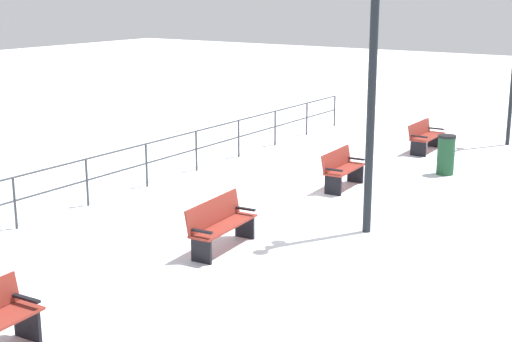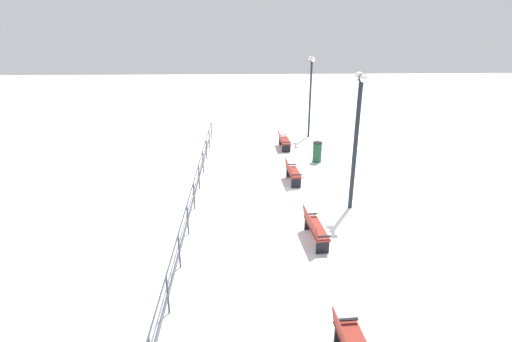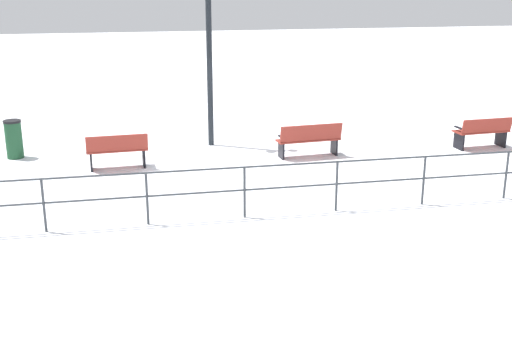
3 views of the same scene
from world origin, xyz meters
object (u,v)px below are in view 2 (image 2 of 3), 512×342
at_px(lamppost_far, 311,84).
at_px(trash_bin, 317,152).
at_px(lamppost_middle, 357,125).
at_px(bench_fourth, 283,140).
at_px(bench_second, 314,227).
at_px(bench_third, 292,172).

relative_size(lamppost_far, trash_bin, 4.63).
height_order(lamppost_middle, lamppost_far, lamppost_middle).
xyz_separation_m(bench_fourth, trash_bin, (1.43, -2.28, 0.06)).
xyz_separation_m(lamppost_middle, lamppost_far, (0.00, 9.74, -0.01)).
distance_m(bench_fourth, trash_bin, 2.69).
distance_m(lamppost_middle, lamppost_far, 9.74).
bearing_deg(bench_fourth, bench_second, -91.49).
bearing_deg(trash_bin, bench_fourth, 122.18).
relative_size(bench_second, trash_bin, 1.71).
xyz_separation_m(bench_fourth, lamppost_far, (1.74, 2.26, 2.69)).
xyz_separation_m(bench_second, bench_third, (-0.10, 4.91, -0.01)).
bearing_deg(trash_bin, lamppost_far, 86.12).
xyz_separation_m(lamppost_middle, trash_bin, (-0.31, 5.20, -2.64)).
height_order(bench_second, lamppost_middle, lamppost_middle).
distance_m(bench_third, lamppost_middle, 4.14).
height_order(lamppost_far, trash_bin, lamppost_far).
bearing_deg(lamppost_middle, lamppost_far, 90.00).
height_order(bench_second, trash_bin, trash_bin).
bearing_deg(bench_fourth, lamppost_middle, -78.22).
xyz_separation_m(bench_third, trash_bin, (1.56, 2.64, 0.03)).
bearing_deg(lamppost_middle, bench_second, -126.94).
relative_size(bench_third, lamppost_middle, 0.31).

